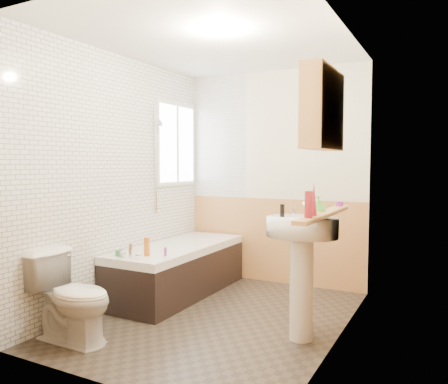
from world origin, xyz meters
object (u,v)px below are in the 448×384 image
Objects in this scene: toilet at (72,297)px; sink at (302,253)px; medicine_cabinet at (323,109)px; bathtub at (178,268)px; pine_shelf at (324,214)px.

toilet is 0.65× the size of sink.
medicine_cabinet is at bearing -34.43° from sink.
sink reaches higher than toilet.
sink is (1.57, -0.58, 0.42)m from bathtub.
medicine_cabinet reaches higher than sink.
toilet is 1.08× the size of medicine_cabinet.
medicine_cabinet is at bearing -64.85° from toilet.
pine_shelf is 1.84× the size of medicine_cabinet.
pine_shelf is at bearing -65.39° from toilet.
toilet is at bearing -155.46° from medicine_cabinet.
bathtub is 1.46m from toilet.
medicine_cabinet reaches higher than bathtub.
bathtub is 1.59× the size of sink.
bathtub is at bearing 159.46° from medicine_cabinet.
bathtub is at bearing 148.98° from sink.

